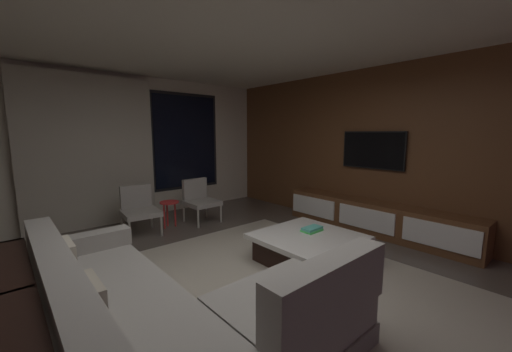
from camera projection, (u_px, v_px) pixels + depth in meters
floor at (244, 296)px, 2.98m from camera, size 9.20×9.20×0.00m
back_wall_with_window at (118, 149)px, 5.45m from camera, size 6.60×0.30×2.70m
media_wall at (391, 150)px, 4.78m from camera, size 0.12×7.80×2.70m
ceiling at (242, 10)px, 2.59m from camera, size 8.20×8.20×0.00m
area_rug at (276, 287)px, 3.14m from camera, size 3.20×3.80×0.01m
sectional_couch at (164, 316)px, 2.18m from camera, size 1.98×2.50×0.82m
coffee_table at (308, 248)px, 3.73m from camera, size 1.16×1.16×0.36m
book_stack_on_coffee_table at (312, 229)px, 3.85m from camera, size 0.28×0.17×0.05m
accent_chair_near_window at (199, 198)px, 5.47m from camera, size 0.55×0.57×0.78m
accent_chair_by_curtain at (139, 207)px, 4.79m from camera, size 0.58×0.60×0.78m
side_stool at (169, 206)px, 5.10m from camera, size 0.32×0.32×0.46m
media_console at (375, 219)px, 4.79m from camera, size 0.46×3.10×0.52m
mounted_tv at (373, 150)px, 4.90m from camera, size 0.05×1.07×0.62m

